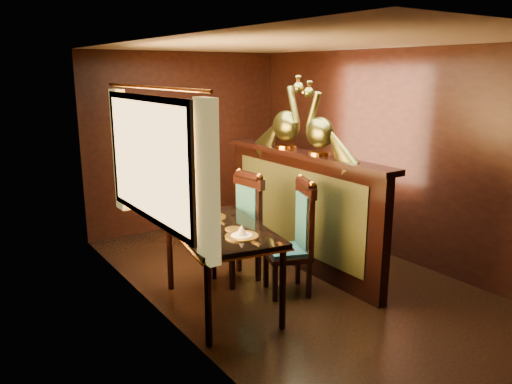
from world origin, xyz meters
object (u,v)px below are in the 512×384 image
at_px(peacock_right, 286,112).
at_px(chair_left, 298,233).
at_px(dining_table, 220,235).
at_px(chair_right, 244,223).
at_px(peacock_left, 320,119).

bearing_deg(peacock_right, chair_left, -119.36).
bearing_deg(chair_left, dining_table, -168.42).
xyz_separation_m(dining_table, chair_right, (0.57, 0.48, -0.11)).
relative_size(chair_left, peacock_right, 1.46).
distance_m(dining_table, chair_left, 0.85).
distance_m(chair_right, peacock_left, 1.39).
bearing_deg(peacock_left, peacock_right, 90.00).
relative_size(dining_table, chair_left, 1.23).
bearing_deg(peacock_right, dining_table, -152.43).
distance_m(dining_table, chair_right, 0.75).
bearing_deg(chair_left, peacock_right, 81.32).
bearing_deg(peacock_left, chair_left, -153.68).
bearing_deg(chair_right, chair_left, -71.09).
bearing_deg(dining_table, chair_left, 0.91).
relative_size(chair_left, chair_right, 1.01).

